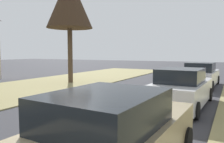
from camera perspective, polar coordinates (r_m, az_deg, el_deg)
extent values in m
cylinder|color=#4D3B2A|center=(16.27, -10.76, 4.09)|extent=(0.34, 0.34, 3.92)
cone|color=#3E2C1D|center=(16.68, -10.98, 17.47)|extent=(3.28, 3.28, 3.80)
cylinder|color=#4D3B2A|center=(16.39, -8.86, 12.48)|extent=(0.85, 1.08, 0.97)
cylinder|color=#4D3B2A|center=(15.92, -11.54, 13.41)|extent=(1.20, 0.60, 1.35)
cube|color=black|center=(3.61, -1.75, -9.77)|extent=(1.68, 2.08, 0.56)
cylinder|color=black|center=(5.87, 1.09, -14.12)|extent=(0.22, 0.61, 0.60)
cylinder|color=black|center=(5.27, 18.45, -16.60)|extent=(0.22, 0.61, 0.60)
cube|color=white|center=(9.60, 17.55, -5.06)|extent=(1.99, 4.47, 0.85)
cube|color=black|center=(9.29, 17.34, -0.99)|extent=(1.68, 2.08, 0.56)
cylinder|color=black|center=(11.43, 15.19, -4.90)|extent=(0.22, 0.61, 0.60)
cylinder|color=black|center=(11.10, 23.90, -5.45)|extent=(0.22, 0.61, 0.60)
cylinder|color=black|center=(8.37, 8.95, -8.37)|extent=(0.22, 0.61, 0.60)
cylinder|color=black|center=(7.90, 20.88, -9.43)|extent=(0.22, 0.61, 0.60)
cube|color=#BCBCC1|center=(15.65, 21.96, -1.42)|extent=(1.99, 4.47, 0.85)
cube|color=black|center=(15.38, 21.91, 1.12)|extent=(1.68, 2.08, 0.56)
cylinder|color=black|center=(17.45, 19.96, -1.70)|extent=(0.22, 0.61, 0.60)
cylinder|color=black|center=(17.20, 25.66, -1.98)|extent=(0.22, 0.61, 0.60)
cylinder|color=black|center=(14.24, 17.40, -3.05)|extent=(0.22, 0.61, 0.60)
cylinder|color=black|center=(13.95, 24.38, -3.43)|extent=(0.22, 0.61, 0.60)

